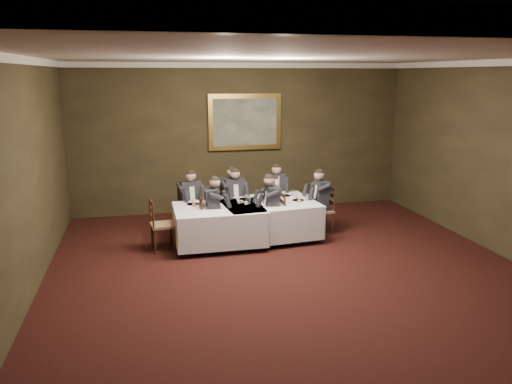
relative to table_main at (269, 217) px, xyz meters
name	(u,v)px	position (x,y,z in m)	size (l,w,h in m)	color
ground	(306,293)	(-0.08, -2.63, -0.45)	(10.00, 10.00, 0.00)	black
ceiling	(311,55)	(-0.08, -2.63, 3.05)	(8.00, 10.00, 0.10)	silver
back_wall	(241,138)	(-0.08, 2.37, 1.30)	(8.00, 0.10, 3.50)	#2C2616
left_wall	(8,195)	(-4.08, -2.63, 1.30)	(0.10, 10.00, 3.50)	#2C2616
crown_molding	(311,59)	(-0.08, -2.63, 2.99)	(8.00, 10.00, 0.12)	white
table_main	(269,217)	(0.00, 0.00, 0.00)	(2.00, 1.60, 0.67)	black
table_second	(219,223)	(-1.03, -0.19, 0.00)	(1.71, 1.31, 0.67)	black
chair_main_backleft	(231,215)	(-0.59, 0.91, -0.17)	(0.46, 0.44, 1.00)	#845F43
diner_main_backleft	(231,205)	(-0.59, 0.90, 0.06)	(0.43, 0.50, 1.35)	black
chair_main_backright	(275,211)	(0.41, 1.01, -0.17)	(0.45, 0.43, 1.00)	#845F43
diner_main_backright	(275,201)	(0.41, 1.00, 0.06)	(0.43, 0.49, 1.35)	black
chair_main_endleft	(211,231)	(-1.18, -0.12, -0.17)	(0.43, 0.45, 1.00)	#845F43
diner_main_endleft	(211,219)	(-1.17, -0.12, 0.06)	(0.49, 0.43, 1.35)	black
chair_main_endright	(322,220)	(1.18, 0.12, -0.17)	(0.43, 0.45, 1.00)	#845F43
diner_main_endright	(322,209)	(1.17, 0.12, 0.06)	(0.49, 0.43, 1.35)	black
chair_sec_backleft	(191,220)	(-1.50, 0.69, -0.17)	(0.53, 0.51, 1.00)	#845F43
diner_sec_backleft	(190,210)	(-1.49, 0.68, 0.06)	(0.50, 0.56, 1.35)	black
chair_sec_backright	(234,217)	(-0.58, 0.69, -0.17)	(0.50, 0.48, 1.00)	#845F43
diner_sec_backright	(234,207)	(-0.58, 0.68, 0.06)	(0.47, 0.53, 1.35)	black
chair_sec_endright	(273,227)	(0.05, -0.18, -0.17)	(0.42, 0.44, 1.00)	#845F43
diner_sec_endright	(273,216)	(0.04, -0.18, 0.06)	(0.48, 0.42, 1.35)	black
chair_sec_endleft	(162,235)	(-2.11, -0.19, -0.17)	(0.47, 0.48, 1.00)	#845F43
centerpiece	(266,196)	(-0.07, -0.06, 0.45)	(0.24, 0.21, 0.27)	#2D5926
candlestick	(279,191)	(0.23, 0.08, 0.50)	(0.07, 0.07, 0.51)	#B47E37
place_setting_table_main	(241,197)	(-0.49, 0.37, 0.35)	(0.33, 0.31, 0.14)	white
place_setting_table_second	(195,202)	(-1.44, 0.20, 0.35)	(0.33, 0.31, 0.14)	white
painting	(245,122)	(0.00, 2.31, 1.69)	(1.74, 0.09, 1.32)	gold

